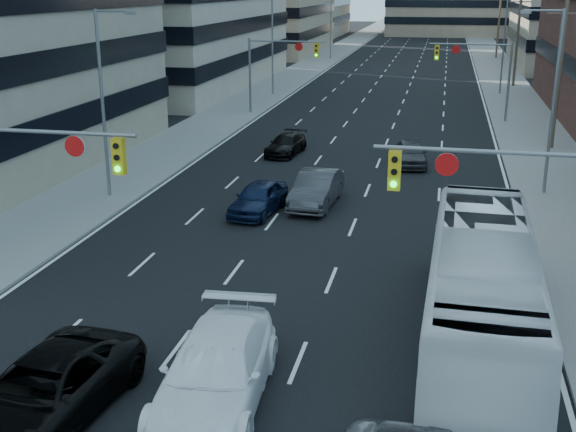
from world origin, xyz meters
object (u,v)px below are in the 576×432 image
(sedan_blue, at_px, (258,198))
(black_pickup, at_px, (46,391))
(white_van, at_px, (216,371))
(transit_bus, at_px, (482,289))

(sedan_blue, bearing_deg, black_pickup, -85.85)
(white_van, relative_size, transit_bus, 0.49)
(transit_bus, xyz_separation_m, sedan_blue, (-9.42, 10.89, -0.99))
(white_van, distance_m, sedan_blue, 15.76)
(black_pickup, height_order, transit_bus, transit_bus)
(white_van, height_order, transit_bus, transit_bus)
(black_pickup, relative_size, white_van, 0.95)
(black_pickup, distance_m, white_van, 4.09)
(black_pickup, relative_size, transit_bus, 0.47)
(black_pickup, bearing_deg, transit_bus, 36.76)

